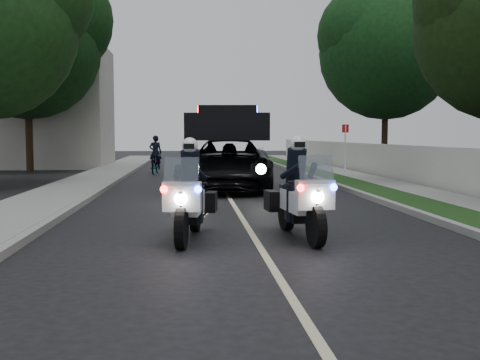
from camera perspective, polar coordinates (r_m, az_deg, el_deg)
The scene contains 17 objects.
ground at distance 8.95m, azimuth 2.67°, elevation -7.76°, with size 120.00×120.00×0.00m, color black.
curb_right at distance 19.49m, azimuth 10.76°, elevation -0.95°, with size 0.20×60.00×0.15m, color gray.
grass_verge at distance 19.69m, azimuth 12.72°, elevation -0.92°, with size 1.20×60.00×0.16m, color #193814.
sidewalk_right at distance 20.12m, azimuth 16.25°, elevation -0.88°, with size 1.40×60.00×0.16m, color gray.
property_wall at distance 20.45m, azimuth 18.91°, elevation 1.03°, with size 0.22×60.00×1.50m, color beige.
curb_left at distance 18.99m, azimuth -13.81°, elevation -1.15°, with size 0.20×60.00×0.15m, color gray.
sidewalk_left at distance 19.19m, azimuth -17.06°, elevation -1.15°, with size 2.00×60.00×0.16m, color gray.
building_far at distance 35.82m, azimuth -19.36°, elevation 6.81°, with size 8.00×6.00×7.00m, color #A8A396.
lane_marking at distance 18.80m, azimuth -1.36°, elevation -1.29°, with size 0.12×50.00×0.01m, color #BFB78C.
police_moto_left at distance 10.58m, azimuth -5.04°, elevation -5.86°, with size 0.76×2.18×1.86m, color silver, non-canonical shape.
police_moto_right at distance 10.73m, azimuth 5.89°, elevation -5.72°, with size 0.78×2.22×1.89m, color silver, non-canonical shape.
police_suv at distance 20.02m, azimuth -1.10°, elevation -0.95°, with size 2.91×6.29×3.06m, color black.
bicycle at distance 28.45m, azimuth -8.34°, elevation 0.62°, with size 0.62×1.79×0.94m, color black.
cyclist at distance 28.45m, azimuth -8.34°, elevation 0.62°, with size 0.60×0.40×1.67m, color black.
sign_post at distance 27.24m, azimuth 10.33°, elevation 0.43°, with size 0.38×0.38×2.46m, color #B40C0E, non-canonical shape.
tree_right_d at distance 34.61m, azimuth 14.06°, elevation 1.22°, with size 7.71×7.71×12.84m, color #143C15, non-canonical shape.
tree_left_far at distance 31.18m, azimuth -20.05°, elevation 0.73°, with size 7.44×7.44×12.40m, color #113410, non-canonical shape.
Camera 1 is at (-1.16, -8.67, 1.90)m, focal length 43.12 mm.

